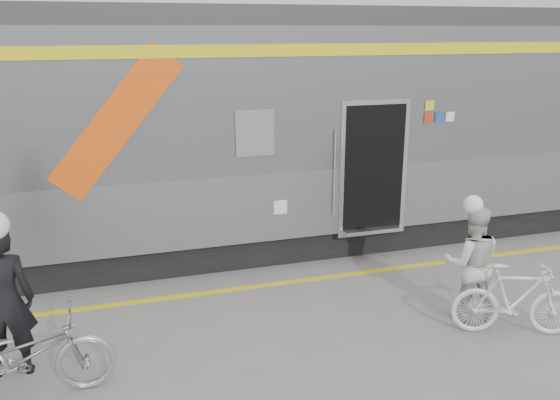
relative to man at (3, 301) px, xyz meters
name	(u,v)px	position (x,y,z in m)	size (l,w,h in m)	color
ground	(310,358)	(3.32, -0.72, -0.89)	(90.00, 90.00, 0.00)	slate
train	(222,131)	(3.20, 3.47, 1.17)	(24.00, 3.17, 4.10)	black
safety_strip	(261,286)	(3.32, 1.43, -0.88)	(24.00, 0.12, 0.01)	yellow
man	(3,301)	(0.00, 0.00, 0.00)	(0.65, 0.43, 1.78)	black
bicycle_left	(23,356)	(0.20, -0.55, -0.40)	(0.65, 1.86, 0.98)	#A3A6AA
woman	(471,263)	(5.69, -0.39, -0.10)	(0.76, 0.60, 1.57)	beige
bicycle_right	(515,299)	(5.99, -0.94, -0.41)	(0.45, 1.58, 0.95)	silver
helmet_woman	(478,197)	(5.69, -0.39, 0.81)	(0.25, 0.25, 0.25)	white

